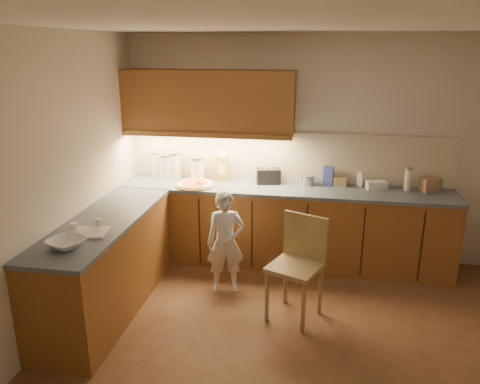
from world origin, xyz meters
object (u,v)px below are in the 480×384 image
(oil_jug, at_px, (222,167))
(toaster, at_px, (268,176))
(pizza_on_board, at_px, (195,184))
(wooden_chair, at_px, (299,259))
(child, at_px, (226,242))

(oil_jug, xyz_separation_m, toaster, (0.55, -0.02, -0.07))
(pizza_on_board, relative_size, wooden_chair, 0.46)
(child, relative_size, oil_jug, 3.03)
(pizza_on_board, xyz_separation_m, toaster, (0.81, 0.25, 0.07))
(wooden_chair, distance_m, oil_jug, 1.68)
(child, xyz_separation_m, toaster, (0.33, 0.90, 0.47))
(toaster, bearing_deg, oil_jug, 164.36)
(pizza_on_board, distance_m, toaster, 0.85)
(child, height_order, oil_jug, oil_jug)
(pizza_on_board, bearing_deg, oil_jug, 46.72)
(oil_jug, relative_size, toaster, 1.18)
(wooden_chair, distance_m, toaster, 1.38)
(pizza_on_board, relative_size, child, 0.42)
(oil_jug, bearing_deg, child, -76.26)
(child, distance_m, oil_jug, 1.10)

